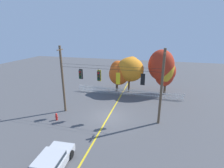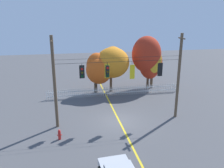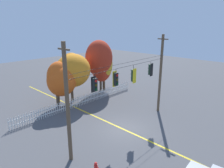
{
  "view_description": "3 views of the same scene",
  "coord_description": "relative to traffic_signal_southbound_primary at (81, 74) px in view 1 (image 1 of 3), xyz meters",
  "views": [
    {
      "loc": [
        4.76,
        -16.33,
        9.28
      ],
      "look_at": [
        0.06,
        1.3,
        3.5
      ],
      "focal_mm": 26.67,
      "sensor_mm": 36.0,
      "label": 1
    },
    {
      "loc": [
        -4.34,
        -18.96,
        9.35
      ],
      "look_at": [
        -0.43,
        1.23,
        3.21
      ],
      "focal_mm": 37.44,
      "sensor_mm": 36.0,
      "label": 2
    },
    {
      "loc": [
        -11.99,
        -10.03,
        8.78
      ],
      "look_at": [
        0.25,
        1.67,
        3.71
      ],
      "focal_mm": 32.48,
      "sensor_mm": 36.0,
      "label": 3
    }
  ],
  "objects": [
    {
      "name": "ground",
      "position": [
        3.21,
        -0.01,
        -4.75
      ],
      "size": [
        80.0,
        80.0,
        0.0
      ],
      "primitive_type": "plane",
      "color": "#4C4C4F"
    },
    {
      "name": "traffic_signal_eastbound_side",
      "position": [
        4.29,
        -0.02,
        -0.14
      ],
      "size": [
        0.43,
        0.38,
        1.53
      ],
      "color": "black"
    },
    {
      "name": "autumn_maple_mid",
      "position": [
        4.27,
        8.56,
        -0.96
      ],
      "size": [
        4.12,
        3.57,
        5.65
      ],
      "color": "brown",
      "rests_on": "ground"
    },
    {
      "name": "autumn_oak_far_east",
      "position": [
        9.1,
        9.13,
        -0.78
      ],
      "size": [
        4.12,
        3.24,
        6.81
      ],
      "color": "#473828",
      "rests_on": "ground"
    },
    {
      "name": "traffic_signal_northbound_primary",
      "position": [
        6.82,
        -0.02,
        -0.04
      ],
      "size": [
        0.43,
        0.38,
        1.41
      ],
      "color": "black"
    },
    {
      "name": "lane_centerline_stripe",
      "position": [
        3.21,
        -0.01,
        -4.75
      ],
      "size": [
        0.16,
        36.0,
        0.01
      ],
      "primitive_type": "cube",
      "color": "gold",
      "rests_on": "ground"
    },
    {
      "name": "traffic_signal_southbound_primary",
      "position": [
        0.0,
        0.0,
        0.0
      ],
      "size": [
        0.43,
        0.38,
        1.33
      ],
      "color": "black"
    },
    {
      "name": "autumn_maple_near_fence",
      "position": [
        2.46,
        8.28,
        -1.68
      ],
      "size": [
        3.16,
        3.0,
        5.0
      ],
      "color": "brown",
      "rests_on": "ground"
    },
    {
      "name": "white_picket_fence",
      "position": [
        4.22,
        6.96,
        -4.19
      ],
      "size": [
        15.89,
        0.06,
        1.11
      ],
      "color": "silver",
      "rests_on": "ground"
    },
    {
      "name": "parked_car",
      "position": [
        1.44,
        -8.43,
        -4.15
      ],
      "size": [
        2.22,
        4.24,
        1.15
      ],
      "color": "#B7BABF",
      "rests_on": "ground"
    },
    {
      "name": "traffic_signal_westbound_side",
      "position": [
        2.14,
        0.0,
        -0.03
      ],
      "size": [
        0.43,
        0.38,
        1.42
      ],
      "color": "black"
    },
    {
      "name": "fire_hydrant",
      "position": [
        -2.06,
        -2.26,
        -4.35
      ],
      "size": [
        0.38,
        0.22,
        0.82
      ],
      "color": "red",
      "rests_on": "ground"
    },
    {
      "name": "signal_support_span",
      "position": [
        3.21,
        -0.01,
        -0.75
      ],
      "size": [
        11.23,
        1.1,
        7.82
      ],
      "color": "brown",
      "rests_on": "ground"
    },
    {
      "name": "autumn_maple_far_west",
      "position": [
        9.43,
        9.2,
        -0.91
      ],
      "size": [
        2.63,
        2.86,
        5.99
      ],
      "color": "brown",
      "rests_on": "ground"
    }
  ]
}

